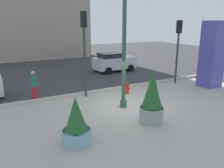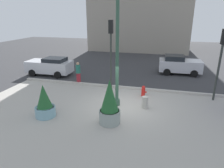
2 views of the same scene
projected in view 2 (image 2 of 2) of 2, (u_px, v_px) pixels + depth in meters
ground_plane at (132, 85)px, 16.10m from camera, size 60.00×60.00×0.00m
plaza_pavement at (114, 122)px, 10.61m from camera, size 18.00×10.00×0.02m
curb_strip at (131, 88)px, 15.27m from camera, size 18.00×0.24×0.16m
lamp_post at (117, 51)px, 11.46m from camera, size 0.44×0.44×6.98m
potted_plant_near_right at (110, 104)px, 10.17m from camera, size 1.09×1.09×2.37m
potted_plant_by_pillar at (45, 103)px, 10.95m from camera, size 1.10×1.10×1.85m
fire_hydrant at (143, 91)px, 13.85m from camera, size 0.36×0.26×0.75m
concrete_bollard at (145, 102)px, 12.04m from camera, size 0.36×0.36×0.75m
traffic_light_far_side at (111, 44)px, 14.14m from camera, size 0.28×0.42×5.01m
traffic_light_corner at (221, 54)px, 12.31m from camera, size 0.28×0.42×4.55m
car_curb_east at (50, 66)px, 18.62m from camera, size 4.15×2.01×1.63m
car_far_lane at (179, 65)px, 19.00m from camera, size 3.90×2.20×1.73m
pedestrian_on_sidewalk at (78, 72)px, 16.17m from camera, size 0.49×0.49×1.78m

